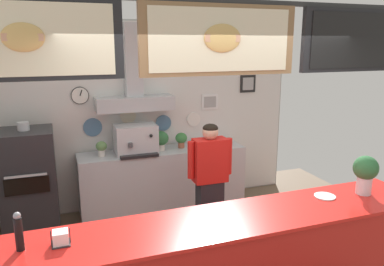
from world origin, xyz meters
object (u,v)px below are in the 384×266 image
object	(u,v)px
espresso_machine	(136,139)
napkin_holder	(61,238)
condiment_plate	(325,196)
shop_worker	(210,180)
potted_thyme	(161,139)
potted_oregano	(181,139)
pepper_grinder	(19,232)
potted_rosemary	(101,148)
basil_vase	(365,173)
pizza_oven	(29,185)

from	to	relation	value
espresso_machine	napkin_holder	size ratio (longest dim) A/B	4.20
napkin_holder	condiment_plate	xyz separation A→B (m)	(2.39, 0.07, -0.04)
shop_worker	napkin_holder	size ratio (longest dim) A/B	11.10
potted_thyme	shop_worker	bearing A→B (deg)	-74.40
espresso_machine	potted_oregano	size ratio (longest dim) A/B	2.55
condiment_plate	pepper_grinder	bearing A→B (deg)	-178.85
potted_thyme	potted_oregano	world-z (taller)	potted_thyme
espresso_machine	potted_rosemary	xyz separation A→B (m)	(-0.47, 0.01, -0.08)
basil_vase	potted_thyme	bearing A→B (deg)	119.45
shop_worker	potted_oregano	xyz separation A→B (m)	(0.02, 1.16, 0.24)
espresso_machine	pepper_grinder	size ratio (longest dim) A/B	1.99
shop_worker	napkin_holder	xyz separation A→B (m)	(-1.73, -1.33, 0.24)
pizza_oven	condiment_plate	xyz separation A→B (m)	(2.73, -2.15, 0.31)
pizza_oven	espresso_machine	size ratio (longest dim) A/B	2.63
potted_rosemary	pepper_grinder	xyz separation A→B (m)	(-0.85, -2.42, 0.10)
espresso_machine	condiment_plate	distance (m)	2.71
shop_worker	potted_rosemary	world-z (taller)	shop_worker
potted_oregano	pizza_oven	bearing A→B (deg)	-172.70
potted_rosemary	basil_vase	xyz separation A→B (m)	(2.21, -2.43, 0.17)
potted_rosemary	napkin_holder	distance (m)	2.50
napkin_holder	potted_rosemary	bearing A→B (deg)	76.52
shop_worker	pepper_grinder	distance (m)	2.42
potted_rosemary	pepper_grinder	distance (m)	2.57
napkin_holder	condiment_plate	distance (m)	2.39
pepper_grinder	basil_vase	bearing A→B (deg)	-0.13
potted_rosemary	condiment_plate	bearing A→B (deg)	-52.67
espresso_machine	napkin_holder	distance (m)	2.64
pizza_oven	condiment_plate	distance (m)	3.49
potted_rosemary	pepper_grinder	bearing A→B (deg)	-109.46
potted_oregano	shop_worker	bearing A→B (deg)	-90.99
pizza_oven	pepper_grinder	distance (m)	2.25
shop_worker	condiment_plate	distance (m)	1.44
pepper_grinder	napkin_holder	bearing A→B (deg)	-2.91
potted_rosemary	basil_vase	world-z (taller)	basil_vase
napkin_holder	basil_vase	bearing A→B (deg)	0.14
pizza_oven	potted_thyme	world-z (taller)	pizza_oven
napkin_holder	basil_vase	xyz separation A→B (m)	(2.79, 0.01, 0.17)
pizza_oven	potted_thyme	bearing A→B (deg)	7.13
pizza_oven	potted_oregano	world-z (taller)	pizza_oven
pepper_grinder	espresso_machine	bearing A→B (deg)	61.14
shop_worker	potted_oregano	bearing A→B (deg)	-90.08
napkin_holder	pepper_grinder	distance (m)	0.29
shop_worker	espresso_machine	distance (m)	1.32
pizza_oven	shop_worker	size ratio (longest dim) A/B	0.99
potted_oregano	basil_vase	xyz separation A→B (m)	(1.04, -2.48, 0.16)
shop_worker	basil_vase	xyz separation A→B (m)	(1.06, -1.32, 0.41)
potted_oregano	napkin_holder	xyz separation A→B (m)	(-1.75, -2.49, -0.00)
potted_thyme	condiment_plate	bearing A→B (deg)	-67.76
espresso_machine	basil_vase	distance (m)	2.98
espresso_machine	condiment_plate	xyz separation A→B (m)	(1.33, -2.36, -0.11)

